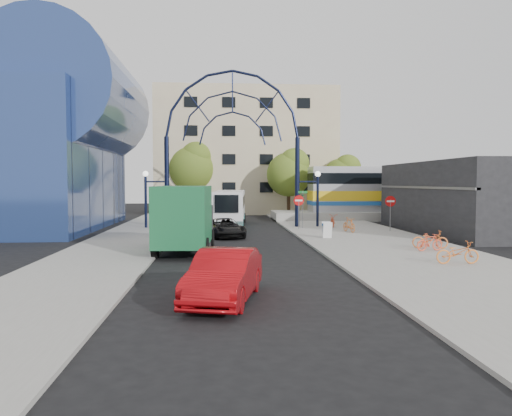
{
  "coord_description": "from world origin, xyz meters",
  "views": [
    {
      "loc": [
        -1.01,
        -24.28,
        3.58
      ],
      "look_at": [
        1.21,
        6.0,
        1.99
      ],
      "focal_mm": 35.0,
      "sensor_mm": 36.0,
      "label": 1
    }
  ],
  "objects": [
    {
      "name": "bike_near_a",
      "position": [
        7.68,
        13.47,
        0.62
      ],
      "size": [
        0.87,
        1.95,
        0.99
      ],
      "primitive_type": "imported",
      "rotation": [
        0.0,
        0.0,
        -0.12
      ],
      "color": "#D04A29",
      "rests_on": "sidewalk_east"
    },
    {
      "name": "bike_near_b",
      "position": [
        7.9,
        9.44,
        0.62
      ],
      "size": [
        0.85,
        1.74,
        1.01
      ],
      "primitive_type": "imported",
      "rotation": [
        0.0,
        0.0,
        0.23
      ],
      "color": "orange",
      "rests_on": "sidewalk_east"
    },
    {
      "name": "commercial_block_east",
      "position": [
        16.0,
        10.0,
        2.5
      ],
      "size": [
        6.0,
        16.0,
        5.0
      ],
      "primitive_type": "cube",
      "color": "black",
      "rests_on": "ground"
    },
    {
      "name": "tree_north_b",
      "position": [
        -3.88,
        29.93,
        5.27
      ],
      "size": [
        5.12,
        5.12,
        8.0
      ],
      "color": "#382314",
      "rests_on": "ground"
    },
    {
      "name": "plaza_west",
      "position": [
        -6.5,
        6.0,
        0.06
      ],
      "size": [
        5.0,
        50.0,
        0.12
      ],
      "primitive_type": "cube",
      "color": "gray",
      "rests_on": "ground"
    },
    {
      "name": "sidewalk_east",
      "position": [
        8.0,
        4.0,
        0.06
      ],
      "size": [
        8.0,
        56.0,
        0.12
      ],
      "primitive_type": "cube",
      "color": "gray",
      "rests_on": "ground"
    },
    {
      "name": "stop_sign",
      "position": [
        4.8,
        12.0,
        1.99
      ],
      "size": [
        0.8,
        0.07,
        2.5
      ],
      "color": "slate",
      "rests_on": "sidewalk_east"
    },
    {
      "name": "black_suv",
      "position": [
        -0.67,
        7.95,
        0.61
      ],
      "size": [
        2.93,
        4.73,
        1.22
      ],
      "primitive_type": "imported",
      "rotation": [
        0.0,
        0.0,
        0.22
      ],
      "color": "black",
      "rests_on": "ground"
    },
    {
      "name": "train_car",
      "position": [
        20.0,
        22.0,
        2.9
      ],
      "size": [
        25.1,
        3.05,
        4.2
      ],
      "color": "#B7B7BC",
      "rests_on": "train_platform"
    },
    {
      "name": "apartment_block",
      "position": [
        2.0,
        34.97,
        7.0
      ],
      "size": [
        20.0,
        12.1,
        14.0
      ],
      "color": "#C9B28B",
      "rests_on": "ground"
    },
    {
      "name": "red_sedan",
      "position": [
        -0.88,
        -9.43,
        0.77
      ],
      "size": [
        2.63,
        4.94,
        1.55
      ],
      "primitive_type": "imported",
      "rotation": [
        0.0,
        0.0,
        -0.22
      ],
      "color": "#9F090E",
      "rests_on": "ground"
    },
    {
      "name": "gateway_arch",
      "position": [
        0.0,
        14.0,
        8.56
      ],
      "size": [
        13.64,
        0.44,
        12.1
      ],
      "color": "black",
      "rests_on": "ground"
    },
    {
      "name": "city_bus",
      "position": [
        -0.2,
        15.91,
        1.49
      ],
      "size": [
        2.96,
        10.53,
        2.86
      ],
      "rotation": [
        0.0,
        0.0,
        -0.06
      ],
      "color": "white",
      "rests_on": "ground"
    },
    {
      "name": "transit_hall",
      "position": [
        -15.3,
        15.0,
        6.7
      ],
      "size": [
        16.5,
        18.0,
        14.5
      ],
      "color": "navy",
      "rests_on": "ground"
    },
    {
      "name": "train_platform",
      "position": [
        20.0,
        22.0,
        0.4
      ],
      "size": [
        32.0,
        5.0,
        0.8
      ],
      "primitive_type": "cube",
      "color": "gray",
      "rests_on": "ground"
    },
    {
      "name": "tree_north_c",
      "position": [
        12.12,
        27.93,
        4.28
      ],
      "size": [
        4.16,
        4.16,
        6.5
      ],
      "color": "#382314",
      "rests_on": "ground"
    },
    {
      "name": "bike_far_b",
      "position": [
        9.51,
        -0.1,
        0.56
      ],
      "size": [
        1.52,
        0.7,
        0.88
      ],
      "primitive_type": "imported",
      "rotation": [
        0.0,
        0.0,
        1.78
      ],
      "color": "#F15030",
      "rests_on": "sidewalk_east"
    },
    {
      "name": "tree_north_a",
      "position": [
        6.12,
        25.93,
        4.61
      ],
      "size": [
        4.48,
        4.48,
        7.0
      ],
      "color": "#382314",
      "rests_on": "ground"
    },
    {
      "name": "green_truck",
      "position": [
        -2.74,
        1.19,
        1.69
      ],
      "size": [
        2.87,
        6.81,
        3.38
      ],
      "rotation": [
        0.0,
        0.0,
        -0.05
      ],
      "color": "black",
      "rests_on": "ground"
    },
    {
      "name": "bike_far_a",
      "position": [
        9.92,
        0.81,
        0.59
      ],
      "size": [
        1.89,
        1.02,
        0.94
      ],
      "primitive_type": "imported",
      "rotation": [
        0.0,
        0.0,
        1.34
      ],
      "color": "orange",
      "rests_on": "sidewalk_east"
    },
    {
      "name": "street_name_sign",
      "position": [
        5.2,
        12.6,
        2.13
      ],
      "size": [
        0.7,
        0.7,
        2.8
      ],
      "color": "slate",
      "rests_on": "sidewalk_east"
    },
    {
      "name": "do_not_enter_sign",
      "position": [
        11.0,
        10.0,
        1.98
      ],
      "size": [
        0.76,
        0.07,
        2.48
      ],
      "color": "slate",
      "rests_on": "sidewalk_east"
    },
    {
      "name": "bike_far_c",
      "position": [
        9.01,
        -4.05,
        0.6
      ],
      "size": [
        1.85,
        0.68,
        0.96
      ],
      "primitive_type": "imported",
      "rotation": [
        0.0,
        0.0,
        1.55
      ],
      "color": "orange",
      "rests_on": "sidewalk_east"
    },
    {
      "name": "ground",
      "position": [
        0.0,
        0.0,
        0.0
      ],
      "size": [
        120.0,
        120.0,
        0.0
      ],
      "primitive_type": "plane",
      "color": "black",
      "rests_on": "ground"
    },
    {
      "name": "sandwich_board",
      "position": [
        5.6,
        5.98,
        0.74
      ],
      "size": [
        0.55,
        0.61,
        0.99
      ],
      "color": "white",
      "rests_on": "sidewalk_east"
    }
  ]
}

